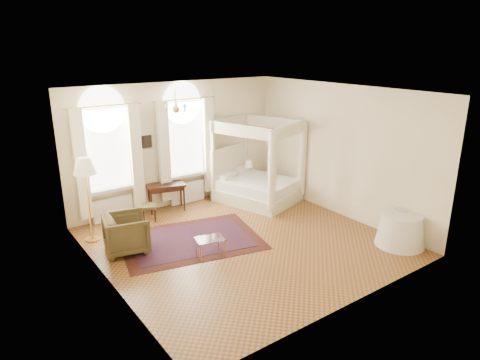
{
  "coord_description": "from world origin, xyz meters",
  "views": [
    {
      "loc": [
        -5.11,
        -7.01,
        4.21
      ],
      "look_at": [
        0.21,
        0.4,
        1.3
      ],
      "focal_mm": 32.0,
      "sensor_mm": 36.0,
      "label": 1
    }
  ],
  "objects_px": {
    "armchair": "(126,233)",
    "side_table": "(401,230)",
    "nightstand": "(250,181)",
    "floor_lamp": "(85,171)",
    "coffee_table": "(210,240)",
    "stool": "(149,208)",
    "canopy_bed": "(258,183)",
    "writing_desk": "(166,188)"
  },
  "relations": [
    {
      "from": "canopy_bed",
      "to": "writing_desk",
      "type": "distance_m",
      "value": 2.54
    },
    {
      "from": "writing_desk",
      "to": "armchair",
      "type": "relative_size",
      "value": 1.2
    },
    {
      "from": "floor_lamp",
      "to": "side_table",
      "type": "relative_size",
      "value": 1.81
    },
    {
      "from": "armchair",
      "to": "floor_lamp",
      "type": "relative_size",
      "value": 0.47
    },
    {
      "from": "nightstand",
      "to": "armchair",
      "type": "height_order",
      "value": "armchair"
    },
    {
      "from": "armchair",
      "to": "side_table",
      "type": "bearing_deg",
      "value": -110.82
    },
    {
      "from": "canopy_bed",
      "to": "floor_lamp",
      "type": "bearing_deg",
      "value": 177.89
    },
    {
      "from": "stool",
      "to": "side_table",
      "type": "bearing_deg",
      "value": -48.76
    },
    {
      "from": "nightstand",
      "to": "side_table",
      "type": "height_order",
      "value": "side_table"
    },
    {
      "from": "coffee_table",
      "to": "floor_lamp",
      "type": "xyz_separation_m",
      "value": [
        -1.75,
        2.2,
        1.27
      ]
    },
    {
      "from": "writing_desk",
      "to": "armchair",
      "type": "distance_m",
      "value": 2.39
    },
    {
      "from": "armchair",
      "to": "side_table",
      "type": "relative_size",
      "value": 0.85
    },
    {
      "from": "armchair",
      "to": "side_table",
      "type": "distance_m",
      "value": 5.9
    },
    {
      "from": "stool",
      "to": "armchair",
      "type": "xyz_separation_m",
      "value": [
        -1.06,
        -1.24,
        0.06
      ]
    },
    {
      "from": "nightstand",
      "to": "armchair",
      "type": "distance_m",
      "value": 4.76
    },
    {
      "from": "nightstand",
      "to": "armchair",
      "type": "xyz_separation_m",
      "value": [
        -4.47,
        -1.62,
        0.12
      ]
    },
    {
      "from": "canopy_bed",
      "to": "side_table",
      "type": "bearing_deg",
      "value": -78.45
    },
    {
      "from": "coffee_table",
      "to": "writing_desk",
      "type": "bearing_deg",
      "value": 81.44
    },
    {
      "from": "canopy_bed",
      "to": "writing_desk",
      "type": "relative_size",
      "value": 2.31
    },
    {
      "from": "canopy_bed",
      "to": "stool",
      "type": "height_order",
      "value": "canopy_bed"
    },
    {
      "from": "writing_desk",
      "to": "canopy_bed",
      "type": "bearing_deg",
      "value": -18.96
    },
    {
      "from": "writing_desk",
      "to": "stool",
      "type": "height_order",
      "value": "writing_desk"
    },
    {
      "from": "canopy_bed",
      "to": "writing_desk",
      "type": "bearing_deg",
      "value": 161.04
    },
    {
      "from": "nightstand",
      "to": "writing_desk",
      "type": "relative_size",
      "value": 0.53
    },
    {
      "from": "writing_desk",
      "to": "stool",
      "type": "xyz_separation_m",
      "value": [
        -0.67,
        -0.39,
        -0.28
      ]
    },
    {
      "from": "writing_desk",
      "to": "side_table",
      "type": "bearing_deg",
      "value": -56.31
    },
    {
      "from": "stool",
      "to": "side_table",
      "type": "xyz_separation_m",
      "value": [
        3.89,
        -4.44,
        0.0
      ]
    },
    {
      "from": "writing_desk",
      "to": "coffee_table",
      "type": "distance_m",
      "value": 2.9
    },
    {
      "from": "armchair",
      "to": "writing_desk",
      "type": "bearing_deg",
      "value": -34.8
    },
    {
      "from": "writing_desk",
      "to": "armchair",
      "type": "height_order",
      "value": "armchair"
    },
    {
      "from": "nightstand",
      "to": "floor_lamp",
      "type": "relative_size",
      "value": 0.3
    },
    {
      "from": "coffee_table",
      "to": "floor_lamp",
      "type": "relative_size",
      "value": 0.34
    },
    {
      "from": "nightstand",
      "to": "armchair",
      "type": "bearing_deg",
      "value": -160.03
    },
    {
      "from": "nightstand",
      "to": "side_table",
      "type": "distance_m",
      "value": 4.86
    },
    {
      "from": "floor_lamp",
      "to": "stool",
      "type": "bearing_deg",
      "value": 10.05
    },
    {
      "from": "stool",
      "to": "floor_lamp",
      "type": "distance_m",
      "value": 1.99
    },
    {
      "from": "nightstand",
      "to": "stool",
      "type": "height_order",
      "value": "nightstand"
    },
    {
      "from": "coffee_table",
      "to": "floor_lamp",
      "type": "distance_m",
      "value": 3.08
    },
    {
      "from": "stool",
      "to": "coffee_table",
      "type": "bearing_deg",
      "value": -84.35
    },
    {
      "from": "coffee_table",
      "to": "floor_lamp",
      "type": "height_order",
      "value": "floor_lamp"
    },
    {
      "from": "writing_desk",
      "to": "stool",
      "type": "relative_size",
      "value": 2.27
    },
    {
      "from": "canopy_bed",
      "to": "armchair",
      "type": "distance_m",
      "value": 4.22
    }
  ]
}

